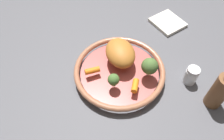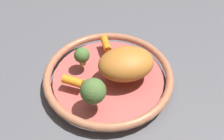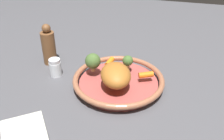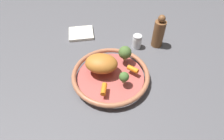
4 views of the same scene
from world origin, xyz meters
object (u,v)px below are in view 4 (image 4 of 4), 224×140
object	(u,v)px
serving_bowl	(111,76)
baby_carrot_back	(133,69)
baby_carrot_center	(104,89)
broccoli_floret_edge	(124,77)
broccoli_floret_mid	(125,53)
dish_towel	(81,33)
salt_shaker	(137,42)
pepper_mill	(159,33)
roast_chicken_piece	(101,64)

from	to	relation	value
serving_bowl	baby_carrot_back	world-z (taller)	baby_carrot_back
serving_bowl	baby_carrot_center	world-z (taller)	baby_carrot_center
broccoli_floret_edge	broccoli_floret_mid	distance (m)	0.12
broccoli_floret_edge	broccoli_floret_mid	size ratio (longest dim) A/B	0.72
baby_carrot_back	serving_bowl	bearing A→B (deg)	-145.14
broccoli_floret_mid	dish_towel	world-z (taller)	broccoli_floret_mid
baby_carrot_back	salt_shaker	bearing A→B (deg)	108.23
baby_carrot_back	pepper_mill	distance (m)	0.25
serving_bowl	broccoli_floret_mid	distance (m)	0.11
baby_carrot_center	broccoli_floret_mid	distance (m)	0.19
roast_chicken_piece	dish_towel	bearing A→B (deg)	140.74
baby_carrot_back	roast_chicken_piece	bearing A→B (deg)	-155.08
serving_bowl	roast_chicken_piece	world-z (taller)	roast_chicken_piece
pepper_mill	broccoli_floret_mid	bearing A→B (deg)	-110.14
roast_chicken_piece	baby_carrot_center	bearing A→B (deg)	-54.44
serving_bowl	baby_carrot_center	xyz separation A→B (m)	(0.02, -0.09, 0.03)
broccoli_floret_mid	broccoli_floret_edge	bearing A→B (deg)	-65.54
salt_shaker	dish_towel	bearing A→B (deg)	-171.38
baby_carrot_center	dish_towel	world-z (taller)	baby_carrot_center
roast_chicken_piece	broccoli_floret_edge	world-z (taller)	roast_chicken_piece
dish_towel	serving_bowl	bearing A→B (deg)	-34.65
serving_bowl	pepper_mill	world-z (taller)	pepper_mill
dish_towel	broccoli_floret_mid	bearing A→B (deg)	-18.56
dish_towel	roast_chicken_piece	bearing A→B (deg)	-39.26
serving_bowl	broccoli_floret_mid	xyz separation A→B (m)	(0.02, 0.10, 0.06)
serving_bowl	broccoli_floret_edge	xyz separation A→B (m)	(0.07, -0.02, 0.05)
broccoli_floret_mid	pepper_mill	xyz separation A→B (m)	(0.08, 0.21, -0.00)
baby_carrot_back	broccoli_floret_mid	size ratio (longest dim) A/B	0.70
roast_chicken_piece	broccoli_floret_edge	size ratio (longest dim) A/B	2.72
dish_towel	baby_carrot_back	bearing A→B (deg)	-22.09
broccoli_floret_edge	pepper_mill	bearing A→B (deg)	85.65
baby_carrot_back	broccoli_floret_edge	size ratio (longest dim) A/B	0.97
roast_chicken_piece	salt_shaker	xyz separation A→B (m)	(0.05, 0.24, -0.04)
pepper_mill	dish_towel	world-z (taller)	pepper_mill
baby_carrot_back	baby_carrot_center	world-z (taller)	same
broccoli_floret_mid	dish_towel	distance (m)	0.32
serving_bowl	salt_shaker	size ratio (longest dim) A/B	4.69
baby_carrot_center	dish_towel	size ratio (longest dim) A/B	0.40
dish_towel	salt_shaker	bearing A→B (deg)	8.62
broccoli_floret_edge	broccoli_floret_mid	world-z (taller)	broccoli_floret_mid
baby_carrot_back	dish_towel	size ratio (longest dim) A/B	0.37
baby_carrot_center	broccoli_floret_mid	world-z (taller)	broccoli_floret_mid
baby_carrot_back	pepper_mill	bearing A→B (deg)	85.99
broccoli_floret_mid	baby_carrot_center	bearing A→B (deg)	-88.08
broccoli_floret_mid	salt_shaker	size ratio (longest dim) A/B	0.99
baby_carrot_center	salt_shaker	bearing A→B (deg)	91.86
broccoli_floret_edge	baby_carrot_center	bearing A→B (deg)	-121.68
baby_carrot_center	broccoli_floret_edge	world-z (taller)	broccoli_floret_edge
roast_chicken_piece	salt_shaker	distance (m)	0.25
serving_bowl	salt_shaker	bearing A→B (deg)	87.40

